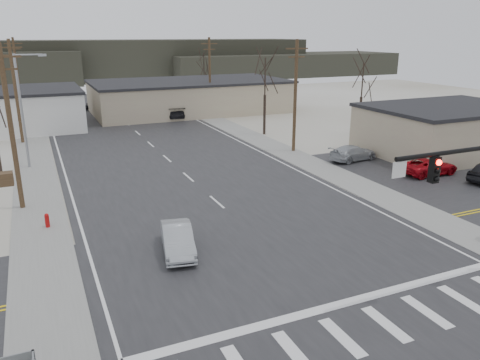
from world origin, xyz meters
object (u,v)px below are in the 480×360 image
object	(u,v)px
car_far_a	(173,111)
car_far_b	(92,104)
car_parked_red	(429,166)
sedan_crossing	(178,239)
car_parked_silver	(353,153)
fire_hydrant	(47,220)

from	to	relation	value
car_far_a	car_far_b	bearing A→B (deg)	-50.93
car_parked_red	sedan_crossing	bearing A→B (deg)	104.06
sedan_crossing	car_parked_silver	xyz separation A→B (m)	(18.85, 10.97, -0.04)
car_parked_red	car_parked_silver	bearing A→B (deg)	26.38
car_far_b	car_parked_silver	size ratio (longest dim) A/B	0.81
car_parked_red	car_parked_silver	world-z (taller)	car_parked_silver
car_far_a	car_far_b	distance (m)	14.96
sedan_crossing	car_far_b	bearing A→B (deg)	98.60
fire_hydrant	car_parked_red	xyz separation A→B (m)	(27.46, -0.81, 0.22)
car_far_a	car_parked_silver	size ratio (longest dim) A/B	1.33
sedan_crossing	car_far_b	distance (m)	49.96
car_far_b	car_parked_red	world-z (taller)	car_parked_red
sedan_crossing	car_far_a	size ratio (longest dim) A/B	0.70
car_far_a	car_far_b	xyz separation A→B (m)	(-8.52, 12.29, -0.24)
sedan_crossing	fire_hydrant	bearing A→B (deg)	145.17
sedan_crossing	car_far_a	world-z (taller)	car_far_a
car_far_a	car_parked_silver	world-z (taller)	car_far_a
car_far_b	car_parked_red	xyz separation A→B (m)	(19.59, -44.76, 0.00)
fire_hydrant	car_far_b	distance (m)	44.65
fire_hydrant	car_parked_silver	size ratio (longest dim) A/B	0.19
sedan_crossing	car_far_a	distance (m)	39.09
fire_hydrant	car_far_a	bearing A→B (deg)	62.63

